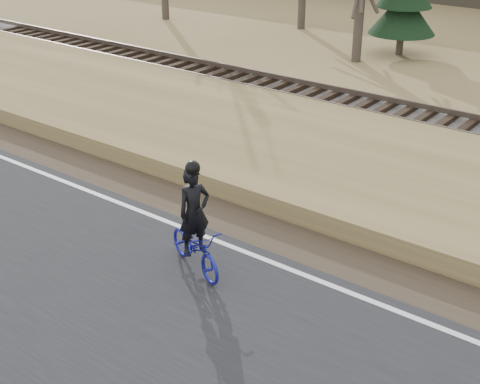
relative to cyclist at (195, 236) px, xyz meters
The scene contains 8 objects.
ground 1.80m from the cyclist, 150.75° to the left, with size 120.00×120.00×0.00m, color #9A804E.
road 2.33m from the cyclist, 130.26° to the right, with size 120.00×6.00×0.06m, color black.
edge_line 1.88m from the cyclist, 145.03° to the left, with size 120.00×0.12×0.01m, color silver.
shoulder 2.57m from the cyclist, 125.62° to the left, with size 120.00×1.60×0.04m, color #473A2B.
embankment 5.23m from the cyclist, 106.01° to the left, with size 120.00×5.00×0.44m, color #9A804E.
ballast 8.94m from the cyclist, 99.26° to the left, with size 120.00×3.00×0.45m, color slate.
railroad 8.92m from the cyclist, 99.26° to the left, with size 120.00×2.40×0.29m.
cyclist is the anchor object (origin of this frame).
Camera 1 is at (8.30, -8.47, 6.49)m, focal length 50.00 mm.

